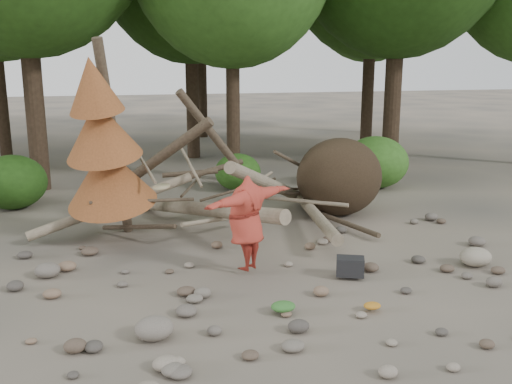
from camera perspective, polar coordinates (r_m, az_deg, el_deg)
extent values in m
plane|color=#514C44|center=(10.08, 4.31, -9.52)|extent=(120.00, 120.00, 0.00)
ellipsoid|color=#332619|center=(14.56, 8.33, 1.50)|extent=(2.20, 1.87, 1.98)
cylinder|color=gray|center=(13.07, -5.28, -1.71)|extent=(2.61, 5.11, 1.08)
cylinder|color=gray|center=(13.87, 1.65, 0.68)|extent=(3.18, 3.71, 1.90)
cylinder|color=brown|center=(13.61, -11.01, 2.36)|extent=(3.08, 1.91, 2.49)
cylinder|color=gray|center=(13.61, 5.73, -2.00)|extent=(1.13, 4.98, 0.43)
cylinder|color=brown|center=(14.01, -3.36, 4.53)|extent=(2.39, 1.03, 2.89)
cylinder|color=gray|center=(13.14, -14.14, -1.31)|extent=(3.71, 0.86, 1.20)
cylinder|color=#4C3F30|center=(12.78, -11.74, -3.44)|extent=(1.52, 1.70, 0.49)
cylinder|color=gray|center=(13.92, -0.95, 0.31)|extent=(1.57, 0.85, 0.69)
cylinder|color=#4C3F30|center=(14.78, 4.58, 2.59)|extent=(1.92, 1.25, 1.10)
cylinder|color=gray|center=(13.31, -6.59, 2.72)|extent=(0.37, 1.42, 0.85)
cylinder|color=#4C3F30|center=(13.62, 8.52, -2.94)|extent=(0.79, 2.54, 0.12)
cylinder|color=gray|center=(12.56, -3.88, -2.77)|extent=(1.78, 1.11, 0.29)
cylinder|color=#4C3F30|center=(12.67, -14.04, 5.10)|extent=(0.67, 1.13, 4.35)
cone|color=brown|center=(12.47, -14.54, 1.68)|extent=(2.06, 2.13, 1.86)
cone|color=brown|center=(12.11, -15.28, 6.11)|extent=(1.71, 1.78, 1.65)
cone|color=brown|center=(11.86, -15.99, 10.30)|extent=(1.23, 1.30, 1.41)
cylinder|color=#38281C|center=(18.35, -21.76, 14.04)|extent=(0.56, 0.56, 8.96)
cylinder|color=#38281C|center=(18.44, -2.34, 12.08)|extent=(0.44, 0.44, 7.14)
cylinder|color=#38281C|center=(21.19, 13.81, 14.97)|extent=(0.60, 0.60, 9.45)
cylinder|color=#38281C|center=(23.25, -6.49, 13.92)|extent=(0.52, 0.52, 8.54)
cylinder|color=#38281C|center=(25.18, 11.26, 13.20)|extent=(0.50, 0.50, 8.12)
cylinder|color=#38281C|center=(29.72, -5.53, 13.92)|extent=(0.54, 0.54, 8.75)
cylinder|color=#38281C|center=(32.07, 11.12, 12.85)|extent=(0.46, 0.46, 7.84)
ellipsoid|color=#214813|center=(16.42, -23.21, 0.92)|extent=(1.80, 1.80, 1.44)
ellipsoid|color=#2C5B1A|center=(17.34, -1.84, 2.02)|extent=(1.40, 1.40, 1.12)
ellipsoid|color=#366C21|center=(18.02, 11.88, 2.94)|extent=(2.00, 2.00, 1.60)
imported|color=#A53125|center=(10.42, -0.95, -3.09)|extent=(2.16, 1.66, 1.77)
cylinder|color=#90815B|center=(9.99, -9.43, 0.52)|extent=(0.37, 0.37, 0.09)
cube|color=black|center=(10.55, 9.39, -7.64)|extent=(0.59, 0.50, 0.33)
ellipsoid|color=#316829|center=(9.07, 2.74, -11.65)|extent=(0.39, 0.32, 0.15)
ellipsoid|color=#AD6E1D|center=(9.32, 11.53, -11.36)|extent=(0.28, 0.23, 0.10)
ellipsoid|color=slate|center=(8.40, -10.14, -13.26)|extent=(0.55, 0.50, 0.33)
ellipsoid|color=gray|center=(11.79, 21.11, -6.06)|extent=(0.61, 0.55, 0.36)
ellipsoid|color=#696158|center=(11.13, -20.13, -7.36)|extent=(0.45, 0.41, 0.27)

